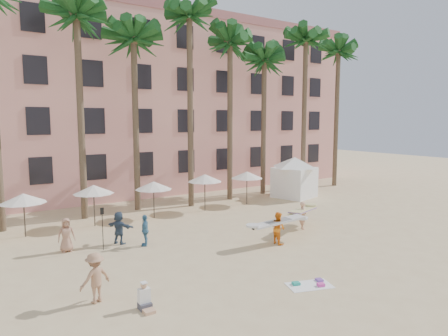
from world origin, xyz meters
name	(u,v)px	position (x,y,z in m)	size (l,w,h in m)	color
ground	(290,272)	(0.00, 0.00, 0.00)	(120.00, 120.00, 0.00)	#D1B789
pink_hotel	(171,107)	(7.00, 26.00, 8.00)	(35.00, 14.00, 16.00)	#FCA999
palm_row	(156,32)	(0.51, 15.00, 12.97)	(44.40, 5.40, 16.30)	brown
umbrella_row	(125,187)	(-3.00, 12.50, 2.33)	(22.50, 2.70, 2.73)	#332B23
cabana	(294,174)	(12.19, 12.67, 2.07)	(5.53, 5.53, 3.50)	white
beach_towel	(310,284)	(-0.30, -1.49, 0.03)	(2.02, 1.52, 0.14)	white
carrier_yellow	(303,213)	(5.48, 4.80, 0.98)	(3.31, 2.23, 1.71)	tan
carrier_white	(278,227)	(2.25, 3.42, 0.94)	(3.29, 0.95, 1.75)	orange
beachgoers	(107,243)	(-6.29, 5.88, 0.90)	(5.20, 7.69, 1.87)	#A9785F
paddle	(102,223)	(-5.97, 7.60, 1.41)	(0.18, 0.04, 2.23)	black
seated_man	(145,300)	(-6.69, 0.27, 0.34)	(0.43, 0.75, 0.97)	#3F3F4C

